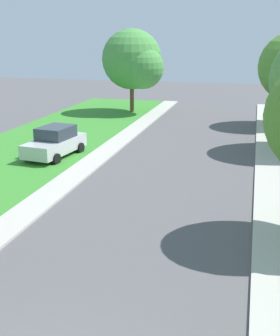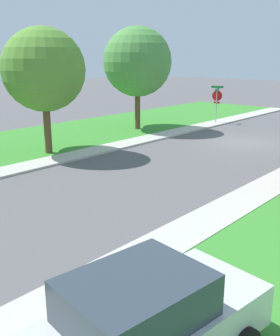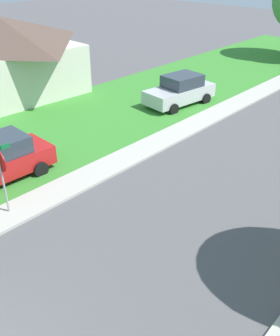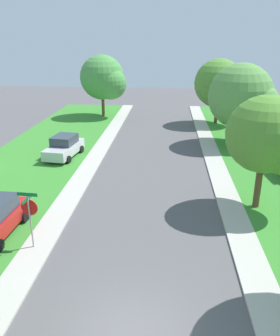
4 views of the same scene
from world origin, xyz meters
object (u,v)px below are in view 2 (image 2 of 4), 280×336
tree_sidewalk_near (44,72)px  tree_across_left (136,64)px  stop_sign_near_corner (217,98)px  car_silver_far_down_street (144,325)px

tree_sidewalk_near → tree_across_left: size_ratio=0.93×
stop_sign_near_corner → tree_across_left: size_ratio=0.41×
car_silver_far_down_street → stop_sign_near_corner: bearing=-61.4°
car_silver_far_down_street → tree_sidewalk_near: 15.87m
stop_sign_near_corner → tree_sidewalk_near: (1.51, 14.01, 2.22)m
car_silver_far_down_street → tree_across_left: tree_across_left is taller
car_silver_far_down_street → tree_across_left: (14.75, -16.07, 3.49)m
stop_sign_near_corner → tree_across_left: bearing=63.9°
car_silver_far_down_street → tree_across_left: size_ratio=0.66×
tree_sidewalk_near → tree_across_left: bearing=-80.9°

